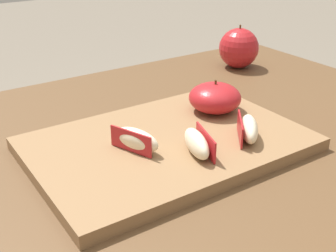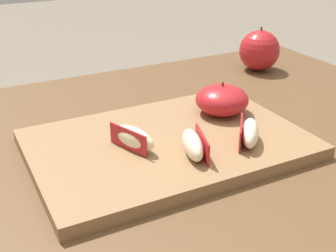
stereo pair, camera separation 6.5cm
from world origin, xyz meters
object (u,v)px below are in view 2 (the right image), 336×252
at_px(apple_wedge_back, 133,137).
at_px(apple_wedge_middle, 193,145).
at_px(apple_half_skin_up, 222,100).
at_px(whole_apple_crimson, 259,51).
at_px(cutting_board, 168,144).
at_px(apple_wedge_front, 249,133).

bearing_deg(apple_wedge_back, apple_wedge_middle, -41.66).
height_order(apple_half_skin_up, whole_apple_crimson, whole_apple_crimson).
bearing_deg(whole_apple_crimson, apple_wedge_back, -149.18).
height_order(apple_wedge_back, whole_apple_crimson, whole_apple_crimson).
bearing_deg(apple_wedge_middle, apple_half_skin_up, 41.98).
relative_size(cutting_board, apple_wedge_back, 5.13).
bearing_deg(whole_apple_crimson, apple_wedge_middle, -138.82).
bearing_deg(apple_wedge_front, cutting_board, 145.34).
bearing_deg(apple_wedge_middle, apple_wedge_back, 138.34).
height_order(cutting_board, apple_wedge_front, apple_wedge_front).
relative_size(cutting_board, apple_wedge_middle, 5.12).
xyz_separation_m(apple_half_skin_up, apple_wedge_front, (-0.02, -0.11, -0.01)).
distance_m(apple_half_skin_up, apple_wedge_back, 0.19).
bearing_deg(cutting_board, apple_wedge_back, -176.21).
bearing_deg(cutting_board, apple_half_skin_up, 18.61).
bearing_deg(cutting_board, whole_apple_crimson, 34.34).
height_order(apple_wedge_middle, apple_wedge_front, same).
xyz_separation_m(apple_wedge_middle, apple_wedge_front, (0.09, -0.01, 0.00)).
relative_size(apple_half_skin_up, apple_wedge_middle, 1.12).
distance_m(apple_wedge_back, apple_wedge_front, 0.17).
bearing_deg(apple_wedge_back, cutting_board, 3.79).
relative_size(apple_wedge_middle, apple_wedge_front, 1.06).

